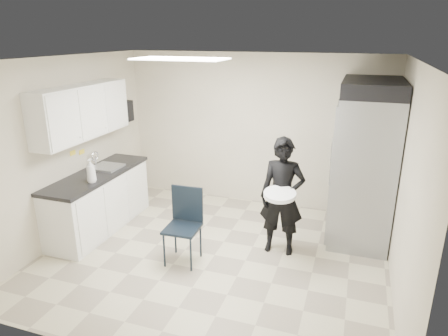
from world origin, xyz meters
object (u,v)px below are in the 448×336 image
(lower_counter, at_px, (99,202))
(man_tuxedo, at_px, (282,197))
(commercial_fridge, at_px, (364,168))
(folding_chair, at_px, (182,229))

(lower_counter, distance_m, man_tuxedo, 2.80)
(commercial_fridge, bearing_deg, folding_chair, -144.38)
(lower_counter, distance_m, folding_chair, 1.68)
(man_tuxedo, bearing_deg, lower_counter, -178.41)
(lower_counter, height_order, folding_chair, folding_chair)
(lower_counter, relative_size, folding_chair, 1.96)
(lower_counter, relative_size, man_tuxedo, 1.17)
(lower_counter, bearing_deg, man_tuxedo, 4.44)
(commercial_fridge, height_order, folding_chair, commercial_fridge)
(lower_counter, xyz_separation_m, commercial_fridge, (3.78, 1.07, 0.62))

